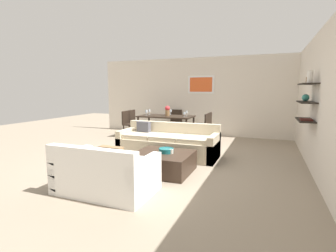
{
  "coord_description": "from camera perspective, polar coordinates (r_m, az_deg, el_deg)",
  "views": [
    {
      "loc": [
        2.18,
        -5.23,
        1.59
      ],
      "look_at": [
        0.02,
        0.2,
        0.75
      ],
      "focal_mm": 27.05,
      "sensor_mm": 36.0,
      "label": 1
    }
  ],
  "objects": [
    {
      "name": "loveseat_white",
      "position": [
        4.1,
        -13.94,
        -10.48
      ],
      "size": [
        1.49,
        0.9,
        0.78
      ],
      "color": "white",
      "rests_on": "ground"
    },
    {
      "name": "back_wall_unit",
      "position": [
        8.96,
        9.61,
        6.56
      ],
      "size": [
        8.4,
        0.09,
        2.7
      ],
      "color": "silver",
      "rests_on": "ground"
    },
    {
      "name": "wine_glass_right_far",
      "position": [
        8.13,
        4.19,
        3.12
      ],
      "size": [
        0.07,
        0.07,
        0.18
      ],
      "color": "silver",
      "rests_on": "dining_table"
    },
    {
      "name": "dining_chair_left_near",
      "position": [
        8.67,
        -8.86,
        0.88
      ],
      "size": [
        0.44,
        0.44,
        0.88
      ],
      "color": "black",
      "rests_on": "ground"
    },
    {
      "name": "dining_chair_right_far",
      "position": [
        8.1,
        8.59,
        0.38
      ],
      "size": [
        0.44,
        0.44,
        0.88
      ],
      "color": "black",
      "rests_on": "ground"
    },
    {
      "name": "wine_glass_left_far",
      "position": [
        8.62,
        -4.22,
        3.43
      ],
      "size": [
        0.06,
        0.06,
        0.19
      ],
      "color": "silver",
      "rests_on": "dining_table"
    },
    {
      "name": "dining_chair_right_near",
      "position": [
        7.7,
        7.89,
        -0.01
      ],
      "size": [
        0.44,
        0.44,
        0.88
      ],
      "color": "black",
      "rests_on": "ground"
    },
    {
      "name": "coffee_table",
      "position": [
        4.97,
        -1.18,
        -8.18
      ],
      "size": [
        1.1,
        0.98,
        0.38
      ],
      "color": "#38281E",
      "rests_on": "ground"
    },
    {
      "name": "wine_glass_left_near",
      "position": [
        8.42,
        -4.9,
        3.31
      ],
      "size": [
        0.08,
        0.08,
        0.18
      ],
      "color": "silver",
      "rests_on": "dining_table"
    },
    {
      "name": "dining_chair_left_far",
      "position": [
        9.03,
        -7.52,
        1.2
      ],
      "size": [
        0.44,
        0.44,
        0.88
      ],
      "color": "black",
      "rests_on": "ground"
    },
    {
      "name": "dining_table",
      "position": [
        8.27,
        -0.43,
        1.85
      ],
      "size": [
        1.76,
        0.92,
        0.75
      ],
      "color": "black",
      "rests_on": "ground"
    },
    {
      "name": "ground_plane",
      "position": [
        5.88,
        -0.9,
        -7.5
      ],
      "size": [
        18.0,
        18.0,
        0.0
      ],
      "primitive_type": "plane",
      "color": "gray"
    },
    {
      "name": "right_wall_shelf_unit",
      "position": [
        5.89,
        30.07,
        4.77
      ],
      "size": [
        0.34,
        8.2,
        2.7
      ],
      "color": "silver",
      "rests_on": "ground"
    },
    {
      "name": "sofa_beige",
      "position": [
        6.13,
        -0.01,
        -4.05
      ],
      "size": [
        2.37,
        0.9,
        0.78
      ],
      "color": "beige",
      "rests_on": "ground"
    },
    {
      "name": "candle_jar",
      "position": [
        4.84,
        0.77,
        -5.78
      ],
      "size": [
        0.07,
        0.07,
        0.08
      ],
      "primitive_type": "cylinder",
      "color": "silver",
      "rests_on": "coffee_table"
    },
    {
      "name": "dining_chair_head",
      "position": [
        9.09,
        1.62,
        1.31
      ],
      "size": [
        0.44,
        0.44,
        0.88
      ],
      "color": "black",
      "rests_on": "ground"
    },
    {
      "name": "centerpiece_vase",
      "position": [
        8.18,
        -0.13,
        3.5
      ],
      "size": [
        0.16,
        0.16,
        0.33
      ],
      "color": "olive",
      "rests_on": "dining_table"
    },
    {
      "name": "decorative_bowl",
      "position": [
        4.91,
        -0.42,
        -5.49
      ],
      "size": [
        0.29,
        0.29,
        0.09
      ],
      "color": "#19666B",
      "rests_on": "coffee_table"
    },
    {
      "name": "wine_glass_right_near",
      "position": [
        7.92,
        3.69,
        2.84
      ],
      "size": [
        0.07,
        0.07,
        0.15
      ],
      "color": "silver",
      "rests_on": "dining_table"
    },
    {
      "name": "wine_glass_head",
      "position": [
        8.62,
        0.57,
        3.4
      ],
      "size": [
        0.08,
        0.08,
        0.17
      ],
      "color": "silver",
      "rests_on": "dining_table"
    }
  ]
}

